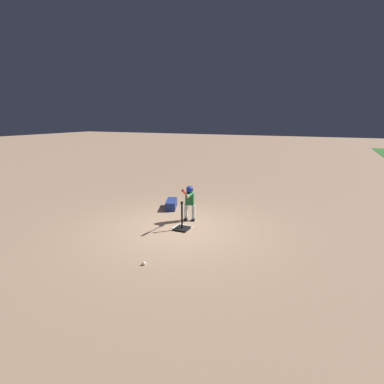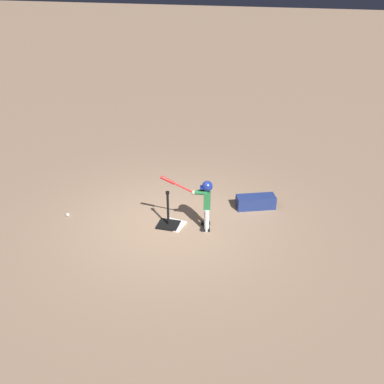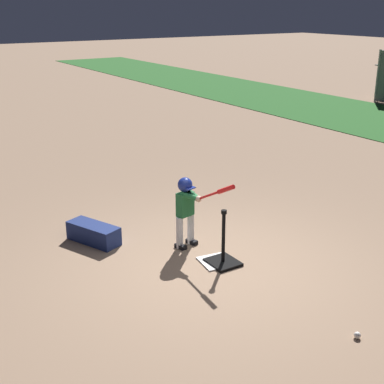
# 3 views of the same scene
# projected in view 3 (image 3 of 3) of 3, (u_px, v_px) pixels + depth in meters

# --- Properties ---
(ground_plane) EXTENTS (90.00, 90.00, 0.00)m
(ground_plane) POSITION_uv_depth(u_px,v_px,m) (214.00, 266.00, 7.27)
(ground_plane) COLOR #93755B
(home_plate) EXTENTS (0.50, 0.50, 0.02)m
(home_plate) POSITION_uv_depth(u_px,v_px,m) (217.00, 261.00, 7.37)
(home_plate) COLOR white
(home_plate) RESTS_ON ground_plane
(batting_tee) EXTENTS (0.43, 0.39, 0.79)m
(batting_tee) POSITION_uv_depth(u_px,v_px,m) (223.00, 256.00, 7.29)
(batting_tee) COLOR black
(batting_tee) RESTS_ON ground_plane
(batter_child) EXTENTS (1.00, 0.40, 1.16)m
(batter_child) POSITION_uv_depth(u_px,v_px,m) (187.00, 204.00, 7.63)
(batter_child) COLOR silver
(batter_child) RESTS_ON ground_plane
(baseball) EXTENTS (0.07, 0.07, 0.07)m
(baseball) POSITION_uv_depth(u_px,v_px,m) (357.00, 335.00, 5.68)
(baseball) COLOR white
(baseball) RESTS_ON ground_plane
(equipment_bag) EXTENTS (0.90, 0.61, 0.28)m
(equipment_bag) POSITION_uv_depth(u_px,v_px,m) (94.00, 233.00, 7.95)
(equipment_bag) COLOR navy
(equipment_bag) RESTS_ON ground_plane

